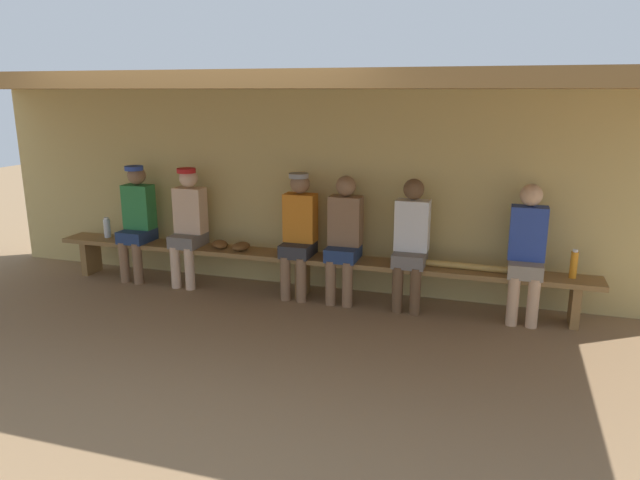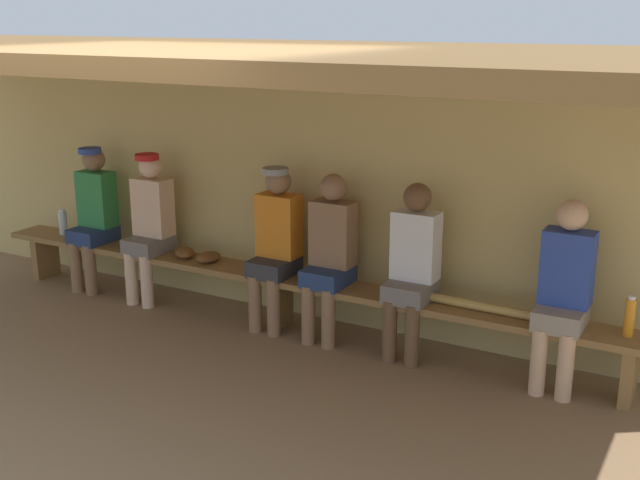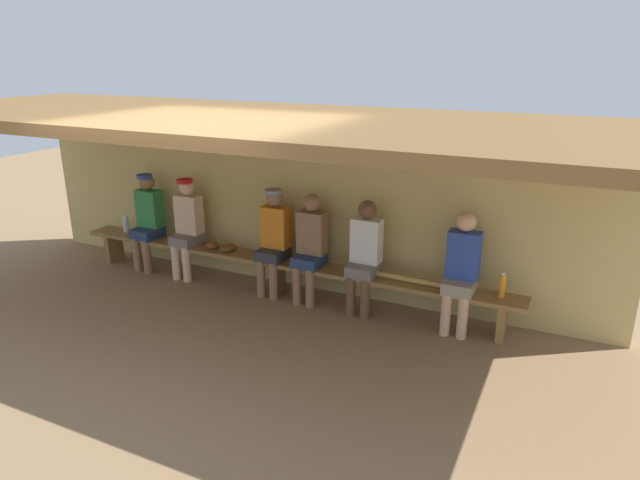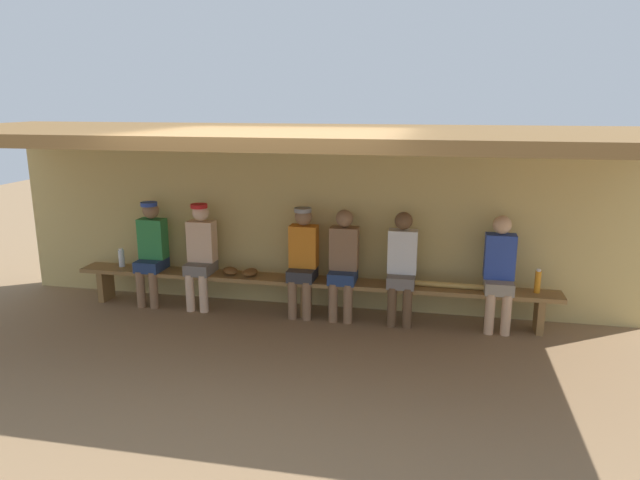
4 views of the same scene
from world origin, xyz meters
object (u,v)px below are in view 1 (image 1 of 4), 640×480
water_bottle_clear (107,228)px  baseball_bat (465,266)px  player_rightmost (344,234)px  water_bottle_orange (574,264)px  player_middle (527,248)px  player_near_post (299,229)px  baseball_glove_worn (220,244)px  baseball_glove_dark_brown (241,246)px  player_shirtless_tan (411,239)px  player_in_white (137,217)px  bench (302,262)px  player_leftmost (188,221)px

water_bottle_clear → baseball_bat: bearing=-0.6°
player_rightmost → water_bottle_orange: size_ratio=4.77×
player_middle → player_near_post: size_ratio=0.99×
baseball_glove_worn → baseball_bat: size_ratio=0.30×
player_middle → baseball_glove_dark_brown: bearing=-179.7°
baseball_glove_dark_brown → player_middle: bearing=-78.2°
player_shirtless_tan → player_middle: (1.11, 0.00, 0.00)m
baseball_bat → water_bottle_clear: bearing=-178.9°
player_shirtless_tan → baseball_glove_dark_brown: size_ratio=5.56×
player_rightmost → water_bottle_clear: (-2.98, 0.04, -0.15)m
player_middle → water_bottle_clear: size_ratio=5.41×
player_in_white → baseball_bat: 3.77m
bench → water_bottle_orange: bearing=0.7°
baseball_glove_dark_brown → player_in_white: bearing=100.9°
player_middle → player_rightmost: (-1.81, 0.00, 0.00)m
water_bottle_clear → baseball_bat: 4.23m
player_shirtless_tan → baseball_bat: bearing=-0.3°
water_bottle_clear → player_rightmost: bearing=-0.9°
baseball_glove_worn → baseball_glove_dark_brown: size_ratio=1.00×
player_in_white → player_rightmost: player_in_white is taller
player_leftmost → baseball_bat: (3.09, -0.00, -0.25)m
baseball_glove_dark_brown → bench: bearing=-77.6°
baseball_glove_worn → water_bottle_orange: bearing=-135.4°
bench → baseball_bat: (1.71, -0.00, 0.11)m
baseball_glove_worn → bench: bearing=-135.9°
player_in_white → player_leftmost: bearing=0.0°
baseball_glove_dark_brown → player_leftmost: bearing=100.2°
bench → player_near_post: player_near_post is taller
baseball_bat → baseball_glove_worn: bearing=-178.3°
player_rightmost → water_bottle_clear: 2.98m
player_in_white → player_near_post: bearing=0.0°
bench → baseball_glove_worn: size_ratio=25.00×
player_leftmost → player_middle: bearing=-0.0°
player_near_post → water_bottle_orange: (2.75, 0.03, -0.15)m
water_bottle_orange → player_leftmost: bearing=-179.6°
player_in_white → baseball_glove_worn: size_ratio=5.60×
bench → player_shirtless_tan: player_shirtless_tan is taller
player_rightmost → water_bottle_clear: size_ratio=5.41×
player_shirtless_tan → baseball_glove_dark_brown: player_shirtless_tan is taller
player_leftmost → player_near_post: bearing=0.0°
player_rightmost → bench: bearing=-179.6°
baseball_glove_dark_brown → baseball_bat: baseball_glove_dark_brown is taller
player_middle → water_bottle_orange: player_middle is taller
player_middle → player_rightmost: size_ratio=1.00×
baseball_bat → player_shirtless_tan: bearing=-178.6°
water_bottle_clear → baseball_glove_dark_brown: size_ratio=1.03×
bench → baseball_glove_dark_brown: 0.73m
bench → player_rightmost: 0.58m
player_shirtless_tan → player_in_white: player_in_white is taller
player_rightmost → player_shirtless_tan: bearing=0.0°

